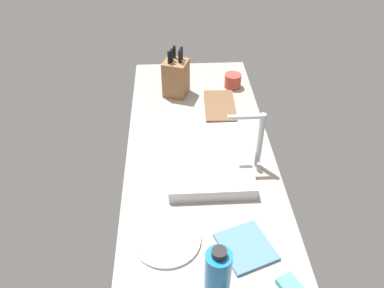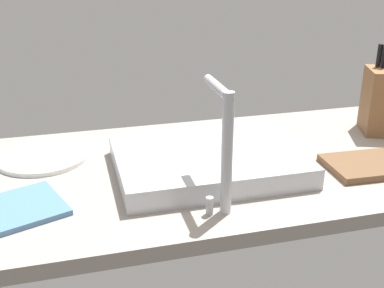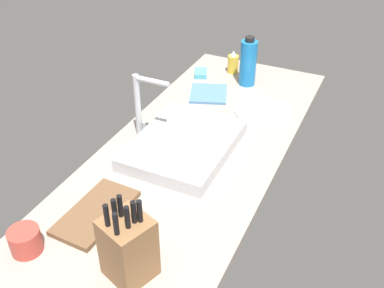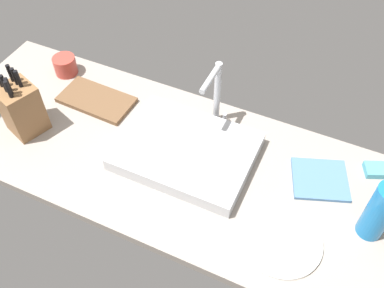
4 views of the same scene
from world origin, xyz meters
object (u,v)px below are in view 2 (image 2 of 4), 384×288
at_px(sink_basin, 208,160).
at_px(cutting_board, 382,164).
at_px(dinner_plate, 43,156).
at_px(dish_towel, 18,209).
at_px(faucet, 224,140).

distance_m(sink_basin, cutting_board, 0.45).
relative_size(sink_basin, dinner_plate, 1.89).
relative_size(cutting_board, dish_towel, 1.58).
bearing_deg(faucet, cutting_board, -168.65).
xyz_separation_m(cutting_board, dish_towel, (0.88, -0.01, -0.00)).
relative_size(faucet, cutting_board, 0.93).
bearing_deg(faucet, sink_basin, -97.27).
xyz_separation_m(sink_basin, faucet, (0.02, 0.19, 0.13)).
height_order(dinner_plate, dish_towel, same).
distance_m(dinner_plate, dish_towel, 0.28).
distance_m(faucet, cutting_board, 0.49).
relative_size(sink_basin, faucet, 1.71).
relative_size(faucet, dish_towel, 1.46).
bearing_deg(sink_basin, faucet, 82.73).
bearing_deg(cutting_board, dinner_plate, -18.44).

